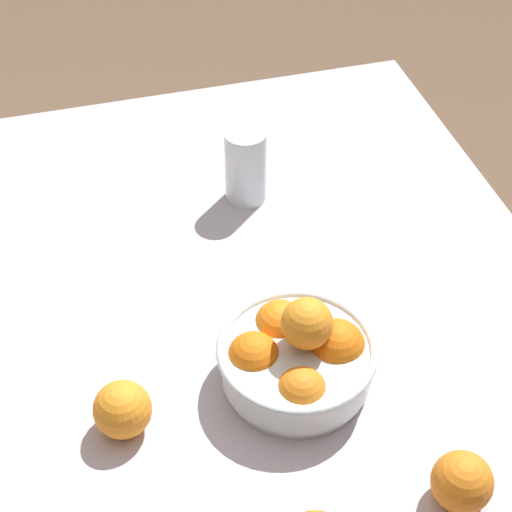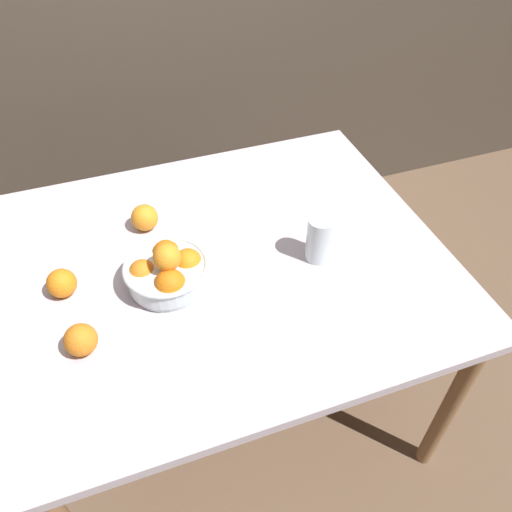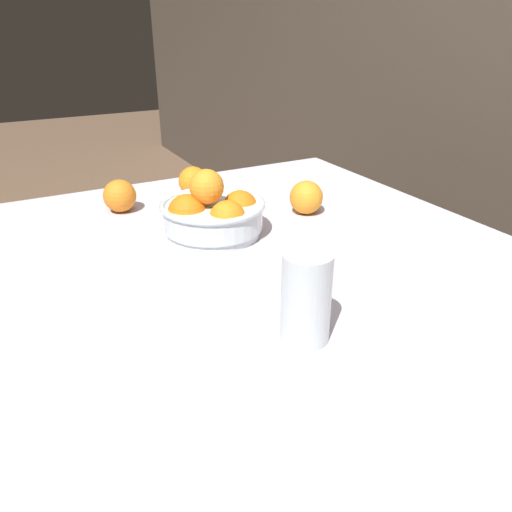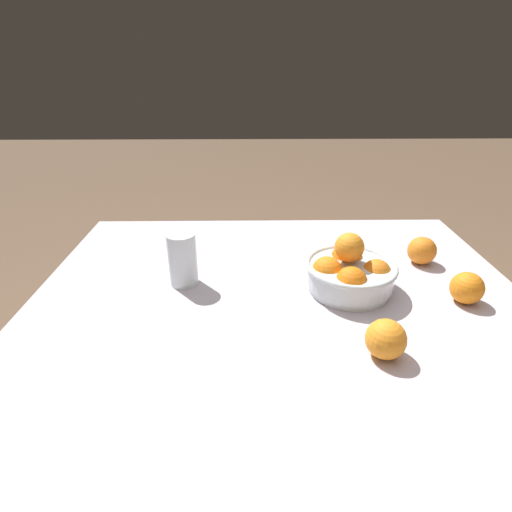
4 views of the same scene
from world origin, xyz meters
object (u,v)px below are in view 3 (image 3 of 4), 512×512
at_px(orange_loose_aside, 306,197).
at_px(orange_loose_near_bowl, 193,181).
at_px(fruit_bowl, 213,213).
at_px(orange_loose_front, 120,196).
at_px(juice_glass, 306,301).

bearing_deg(orange_loose_aside, orange_loose_near_bowl, -143.12).
relative_size(fruit_bowl, orange_loose_aside, 2.83).
height_order(orange_loose_near_bowl, orange_loose_front, orange_loose_front).
xyz_separation_m(juice_glass, orange_loose_near_bowl, (-0.67, 0.10, -0.02)).
distance_m(fruit_bowl, orange_loose_near_bowl, 0.27).
bearing_deg(orange_loose_front, orange_loose_aside, 60.34).
bearing_deg(fruit_bowl, orange_loose_front, -149.36).
xyz_separation_m(orange_loose_front, orange_loose_aside, (0.22, 0.38, 0.00)).
height_order(juice_glass, orange_loose_near_bowl, juice_glass).
relative_size(juice_glass, orange_loose_aside, 1.74).
distance_m(orange_loose_front, orange_loose_aside, 0.44).
bearing_deg(juice_glass, orange_loose_near_bowl, 171.85).
distance_m(juice_glass, orange_loose_near_bowl, 0.68).
xyz_separation_m(fruit_bowl, orange_loose_aside, (-0.02, 0.24, -0.01)).
bearing_deg(orange_loose_front, juice_glass, 8.90).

